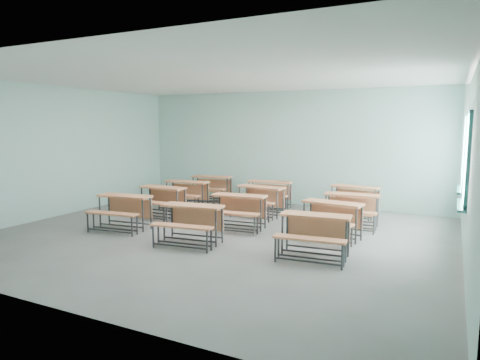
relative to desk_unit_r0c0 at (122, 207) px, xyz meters
The scene contains 13 objects.
room 2.50m from the desk_unit_r0c0, 14.40° to the left, with size 9.04×8.04×3.24m.
desk_unit_r0c0 is the anchor object (origin of this frame).
desk_unit_r0c1 1.96m from the desk_unit_r0c0, ahead, with size 1.28×0.94×0.74m.
desk_unit_r0c2 4.30m from the desk_unit_r0c0, ahead, with size 1.25×0.90×0.74m.
desk_unit_r1c0 1.40m from the desk_unit_r0c0, 91.74° to the left, with size 1.20×0.82×0.74m.
desk_unit_r1c1 2.50m from the desk_unit_r0c0, 27.72° to the left, with size 1.26×0.91×0.74m.
desk_unit_r1c2 4.40m from the desk_unit_r0c0, 16.05° to the left, with size 1.28×0.95×0.74m.
desk_unit_r2c0 2.54m from the desk_unit_r0c0, 91.68° to the left, with size 1.24×0.88×0.74m.
desk_unit_r2c1 3.31m from the desk_unit_r0c0, 50.68° to the left, with size 1.28×0.94×0.74m.
desk_unit_r2c2 5.00m from the desk_unit_r0c0, 28.59° to the left, with size 1.23×0.86×0.74m.
desk_unit_r3c0 3.82m from the desk_unit_r0c0, 90.54° to the left, with size 1.28×0.95×0.74m.
desk_unit_r3c1 4.04m from the desk_unit_r0c0, 61.32° to the left, with size 1.27×0.93×0.74m.
desk_unit_r3c2 5.53m from the desk_unit_r0c0, 40.93° to the left, with size 1.28×0.95×0.74m.
Camera 1 is at (4.25, -7.49, 2.28)m, focal length 32.00 mm.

